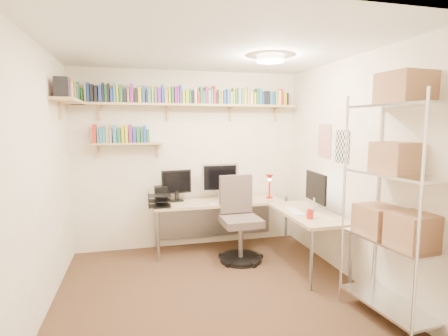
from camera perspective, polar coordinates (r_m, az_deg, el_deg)
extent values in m
plane|color=#41281B|center=(3.94, -1.93, -19.28)|extent=(3.20, 3.20, 0.00)
cube|color=beige|center=(5.04, -5.64, 1.33)|extent=(3.20, 0.04, 2.50)
cube|color=beige|center=(3.59, -27.82, -1.75)|extent=(0.04, 3.00, 2.50)
cube|color=beige|center=(4.21, 19.80, -0.18)|extent=(0.04, 3.00, 2.50)
cube|color=beige|center=(2.15, 6.57, -6.39)|extent=(3.20, 0.04, 2.50)
cube|color=white|center=(3.61, -2.10, 19.04)|extent=(3.20, 3.00, 0.04)
cube|color=silver|center=(4.64, 16.05, 4.32)|extent=(0.01, 0.30, 0.42)
cube|color=silver|center=(4.30, 18.71, 3.36)|extent=(0.01, 0.28, 0.38)
cylinder|color=#FFEAC6|center=(4.00, 7.59, 17.24)|extent=(0.30, 0.30, 0.06)
cube|color=tan|center=(4.90, -5.53, 10.19)|extent=(3.05, 0.25, 0.03)
cube|color=tan|center=(4.47, -23.96, 9.93)|extent=(0.25, 1.00, 0.03)
cube|color=tan|center=(4.86, -15.47, 3.86)|extent=(0.95, 0.20, 0.02)
cube|color=tan|center=(4.92, -19.76, 8.98)|extent=(0.03, 0.20, 0.20)
cube|color=tan|center=(4.92, -9.14, 9.30)|extent=(0.03, 0.20, 0.20)
cube|color=tan|center=(5.08, 1.16, 9.32)|extent=(0.03, 0.20, 0.20)
cube|color=tan|center=(5.31, 8.55, 9.14)|extent=(0.03, 0.20, 0.20)
cube|color=#A3B021|center=(4.90, -23.01, 10.86)|extent=(0.04, 0.12, 0.17)
cube|color=#A3B021|center=(4.89, -22.57, 11.00)|extent=(0.03, 0.13, 0.19)
cube|color=#22683D|center=(4.89, -22.11, 10.92)|extent=(0.02, 0.12, 0.17)
cube|color=gray|center=(4.88, -21.67, 11.20)|extent=(0.02, 0.15, 0.22)
cube|color=#2042A8|center=(4.88, -21.25, 11.40)|extent=(0.03, 0.11, 0.25)
cube|color=black|center=(4.87, -20.73, 11.31)|extent=(0.03, 0.15, 0.23)
cube|color=black|center=(4.87, -20.16, 11.23)|extent=(0.04, 0.14, 0.21)
cube|color=#2042A8|center=(4.86, -19.56, 11.35)|extent=(0.04, 0.12, 0.22)
cube|color=black|center=(4.86, -19.13, 11.52)|extent=(0.03, 0.11, 0.25)
cube|color=#22683D|center=(4.86, -18.69, 11.40)|extent=(0.03, 0.12, 0.23)
cube|color=black|center=(4.86, -18.33, 11.53)|extent=(0.02, 0.14, 0.25)
cube|color=#2042A8|center=(4.85, -17.85, 11.11)|extent=(0.03, 0.12, 0.17)
cube|color=teal|center=(4.85, -17.41, 11.58)|extent=(0.03, 0.13, 0.25)
cube|color=gold|center=(4.85, -16.98, 11.52)|extent=(0.02, 0.13, 0.23)
cube|color=#22683D|center=(4.85, -16.45, 11.52)|extent=(0.04, 0.13, 0.23)
cube|color=black|center=(4.85, -15.86, 11.25)|extent=(0.04, 0.13, 0.18)
cube|color=gray|center=(4.85, -15.35, 11.28)|extent=(0.03, 0.13, 0.18)
cube|color=#7B2074|center=(4.85, -14.83, 11.66)|extent=(0.04, 0.15, 0.25)
cube|color=black|center=(4.84, -14.17, 11.36)|extent=(0.04, 0.13, 0.19)
cube|color=gold|center=(4.85, -13.62, 11.44)|extent=(0.04, 0.14, 0.20)
cube|color=#2042A8|center=(4.85, -13.02, 11.57)|extent=(0.03, 0.12, 0.22)
cube|color=black|center=(4.85, -12.57, 11.32)|extent=(0.02, 0.13, 0.18)
cube|color=teal|center=(4.85, -12.15, 11.55)|extent=(0.04, 0.13, 0.21)
cube|color=#A3B021|center=(4.85, -11.62, 11.76)|extent=(0.02, 0.13, 0.25)
cube|color=teal|center=(4.85, -11.14, 11.38)|extent=(0.03, 0.14, 0.18)
cube|color=#7B2074|center=(4.86, -10.59, 11.51)|extent=(0.04, 0.13, 0.20)
cube|color=#2042A8|center=(4.86, -10.03, 11.76)|extent=(0.03, 0.12, 0.24)
cube|color=gray|center=(4.86, -9.46, 11.44)|extent=(0.04, 0.11, 0.19)
cube|color=gold|center=(4.87, -8.94, 11.65)|extent=(0.03, 0.14, 0.22)
cube|color=#22683D|center=(4.87, -8.43, 11.65)|extent=(0.03, 0.11, 0.22)
cube|color=#7B2074|center=(4.88, -7.94, 11.67)|extent=(0.03, 0.13, 0.22)
cube|color=#7B2074|center=(4.88, -7.54, 11.71)|extent=(0.02, 0.13, 0.23)
cube|color=#2042A8|center=(4.89, -7.12, 11.81)|extent=(0.03, 0.12, 0.25)
cube|color=gold|center=(4.89, -6.67, 11.44)|extent=(0.03, 0.13, 0.18)
cube|color=#A3B021|center=(4.90, -6.08, 11.49)|extent=(0.04, 0.11, 0.19)
cube|color=#22683D|center=(4.90, -5.61, 11.50)|extent=(0.02, 0.13, 0.19)
cube|color=black|center=(4.91, -5.21, 11.39)|extent=(0.03, 0.11, 0.18)
cube|color=silver|center=(4.91, -4.73, 11.55)|extent=(0.03, 0.11, 0.20)
cube|color=red|center=(4.92, -4.29, 11.37)|extent=(0.03, 0.13, 0.17)
cube|color=#22683D|center=(4.93, -3.85, 11.71)|extent=(0.03, 0.14, 0.23)
cube|color=#22683D|center=(4.93, -3.44, 11.39)|extent=(0.03, 0.15, 0.18)
cube|color=#7B2074|center=(4.94, -3.00, 11.74)|extent=(0.03, 0.13, 0.24)
cube|color=gray|center=(4.95, -2.47, 11.45)|extent=(0.04, 0.11, 0.19)
cube|color=teal|center=(4.96, -2.05, 11.55)|extent=(0.03, 0.12, 0.21)
cube|color=red|center=(4.97, -1.68, 11.78)|extent=(0.03, 0.14, 0.25)
cube|color=black|center=(4.97, -1.29, 11.33)|extent=(0.03, 0.13, 0.17)
cube|color=gray|center=(4.98, -0.87, 11.50)|extent=(0.03, 0.13, 0.20)
cube|color=gold|center=(4.99, -0.46, 11.38)|extent=(0.02, 0.13, 0.18)
cube|color=#2042A8|center=(5.00, 0.02, 11.39)|extent=(0.03, 0.13, 0.18)
cube|color=teal|center=(5.01, 0.55, 11.55)|extent=(0.03, 0.14, 0.21)
cube|color=gray|center=(5.02, 1.06, 11.32)|extent=(0.04, 0.14, 0.18)
cube|color=#A3B021|center=(5.03, 1.49, 11.63)|extent=(0.02, 0.14, 0.23)
cube|color=#22683D|center=(5.04, 1.86, 11.48)|extent=(0.03, 0.13, 0.21)
cube|color=gray|center=(5.06, 2.39, 11.58)|extent=(0.04, 0.14, 0.23)
cube|color=teal|center=(5.07, 2.86, 11.55)|extent=(0.03, 0.14, 0.22)
cube|color=gold|center=(5.08, 3.33, 11.53)|extent=(0.04, 0.12, 0.22)
cube|color=gray|center=(5.10, 3.83, 11.62)|extent=(0.04, 0.13, 0.24)
cube|color=silver|center=(5.11, 4.34, 11.21)|extent=(0.04, 0.13, 0.17)
cube|color=gold|center=(5.12, 4.86, 11.19)|extent=(0.03, 0.14, 0.17)
cube|color=#22683D|center=(5.14, 5.34, 11.47)|extent=(0.04, 0.14, 0.23)
cube|color=teal|center=(5.15, 5.77, 11.47)|extent=(0.03, 0.14, 0.23)
cube|color=#2042A8|center=(5.17, 6.20, 11.17)|extent=(0.03, 0.12, 0.18)
cube|color=black|center=(5.18, 6.57, 11.25)|extent=(0.03, 0.14, 0.19)
cube|color=black|center=(5.19, 7.00, 11.24)|extent=(0.04, 0.13, 0.20)
cube|color=teal|center=(5.21, 7.52, 11.19)|extent=(0.03, 0.12, 0.19)
cube|color=#2042A8|center=(5.23, 7.92, 11.12)|extent=(0.04, 0.13, 0.18)
cube|color=#A3B021|center=(5.24, 8.39, 11.19)|extent=(0.03, 0.13, 0.20)
cube|color=silver|center=(5.26, 8.86, 11.23)|extent=(0.04, 0.12, 0.21)
cube|color=red|center=(5.28, 9.23, 11.34)|extent=(0.02, 0.13, 0.23)
cube|color=gold|center=(5.29, 9.71, 11.04)|extent=(0.04, 0.12, 0.18)
cube|color=black|center=(5.31, 10.15, 10.98)|extent=(0.02, 0.12, 0.18)
cube|color=black|center=(4.05, -25.09, 11.93)|extent=(0.14, 0.02, 0.21)
cube|color=gray|center=(4.08, -25.00, 11.72)|extent=(0.11, 0.02, 0.18)
cube|color=#7B2074|center=(4.11, -24.92, 11.73)|extent=(0.13, 0.03, 0.19)
cube|color=#22683D|center=(4.15, -24.83, 11.82)|extent=(0.15, 0.03, 0.21)
cube|color=#7B2074|center=(4.19, -24.71, 11.51)|extent=(0.14, 0.03, 0.17)
cube|color=teal|center=(4.23, -24.62, 11.63)|extent=(0.11, 0.03, 0.20)
cube|color=red|center=(4.27, -24.54, 11.79)|extent=(0.13, 0.04, 0.23)
cube|color=#7B2074|center=(4.31, -24.44, 11.72)|extent=(0.11, 0.02, 0.22)
cube|color=silver|center=(4.34, -24.35, 11.41)|extent=(0.12, 0.03, 0.18)
cube|color=gold|center=(4.38, -24.27, 11.64)|extent=(0.13, 0.04, 0.22)
cube|color=black|center=(4.42, -24.18, 11.62)|extent=(0.13, 0.02, 0.23)
cube|color=black|center=(4.45, -24.10, 11.38)|extent=(0.12, 0.02, 0.19)
cube|color=gray|center=(4.50, -24.00, 11.46)|extent=(0.15, 0.04, 0.21)
cube|color=teal|center=(4.54, -23.90, 11.30)|extent=(0.13, 0.03, 0.19)
cube|color=#22683D|center=(4.58, -23.82, 11.23)|extent=(0.12, 0.02, 0.19)
cube|color=#7B2074|center=(4.61, -23.76, 11.28)|extent=(0.12, 0.02, 0.20)
cube|color=black|center=(4.65, -23.68, 11.38)|extent=(0.11, 0.04, 0.22)
cube|color=#2042A8|center=(4.70, -23.57, 11.10)|extent=(0.12, 0.03, 0.19)
cube|color=gold|center=(4.73, -23.50, 11.17)|extent=(0.12, 0.03, 0.20)
cube|color=#22683D|center=(4.78, -23.43, 11.35)|extent=(0.15, 0.03, 0.24)
cube|color=gold|center=(4.82, -23.33, 11.08)|extent=(0.13, 0.04, 0.20)
cube|color=#A3B021|center=(4.87, -23.26, 11.32)|extent=(0.11, 0.03, 0.25)
cube|color=red|center=(4.88, -20.34, 5.27)|extent=(0.04, 0.14, 0.24)
cube|color=teal|center=(4.88, -19.82, 4.94)|extent=(0.02, 0.15, 0.18)
cube|color=teal|center=(4.88, -19.42, 5.07)|extent=(0.04, 0.14, 0.20)
cube|color=teal|center=(4.87, -18.96, 5.12)|extent=(0.03, 0.14, 0.21)
cube|color=gray|center=(4.87, -18.48, 5.37)|extent=(0.04, 0.12, 0.25)
cube|color=gray|center=(4.87, -17.99, 4.96)|extent=(0.03, 0.14, 0.18)
cube|color=teal|center=(4.86, -17.40, 5.32)|extent=(0.04, 0.11, 0.23)
cube|color=#22683D|center=(4.86, -16.75, 5.08)|extent=(0.04, 0.12, 0.19)
cube|color=#A3B021|center=(4.86, -16.17, 5.35)|extent=(0.04, 0.13, 0.23)
cube|color=gold|center=(4.86, -15.61, 5.42)|extent=(0.03, 0.14, 0.24)
cube|color=#7B2074|center=(4.86, -15.00, 5.46)|extent=(0.04, 0.13, 0.24)
cube|color=#2042A8|center=(4.86, -14.40, 5.32)|extent=(0.04, 0.13, 0.22)
cube|color=#22683D|center=(4.86, -13.83, 5.36)|extent=(0.04, 0.13, 0.22)
cube|color=#22683D|center=(4.86, -13.28, 5.32)|extent=(0.03, 0.11, 0.21)
cube|color=#2042A8|center=(4.86, -12.82, 5.43)|extent=(0.04, 0.13, 0.23)
cube|color=#22683D|center=(4.86, -12.31, 5.16)|extent=(0.03, 0.14, 0.18)
cube|color=tan|center=(4.88, -0.91, -5.60)|extent=(1.79, 0.57, 0.04)
cube|color=tan|center=(4.39, 13.41, -7.25)|extent=(0.57, 1.23, 0.04)
cylinder|color=gray|center=(4.63, -10.68, -10.92)|extent=(0.04, 0.04, 0.66)
cylinder|color=gray|center=(5.08, -11.03, -9.30)|extent=(0.04, 0.04, 0.66)
cylinder|color=gray|center=(5.54, 10.10, -7.89)|extent=(0.04, 0.04, 0.66)
cylinder|color=gray|center=(3.91, 14.06, -14.44)|extent=(0.04, 0.04, 0.66)
cylinder|color=gray|center=(4.14, 19.98, -13.40)|extent=(0.04, 0.04, 0.66)
cube|color=gray|center=(5.19, -1.53, -8.28)|extent=(1.70, 0.02, 0.52)
cube|color=silver|center=(4.94, -0.68, -1.55)|extent=(0.52, 0.03, 0.40)
cube|color=black|center=(4.92, -0.63, -1.58)|extent=(0.47, 0.00, 0.34)
cube|color=black|center=(4.84, -7.77, -2.24)|extent=(0.42, 0.03, 0.32)
cube|color=black|center=(4.42, 14.76, -3.04)|extent=(0.03, 0.55, 0.36)
cube|color=white|center=(4.42, 14.54, -3.06)|extent=(0.00, 0.49, 0.31)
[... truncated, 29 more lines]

